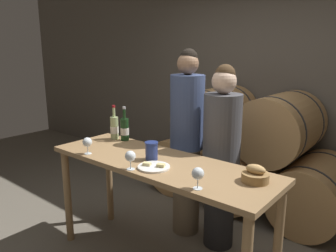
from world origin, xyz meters
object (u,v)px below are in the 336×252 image
(bread_basket, at_px, (255,175))
(wine_glass_left, at_px, (130,157))
(person_right, at_px, (221,157))
(wine_glass_center, at_px, (198,174))
(tasting_table, at_px, (158,176))
(cheese_plate, at_px, (154,167))
(wine_bottle_white, at_px, (114,128))
(blue_crock, at_px, (152,150))
(wine_glass_far_left, at_px, (87,143))
(person_left, at_px, (187,142))
(wine_bottle_red, at_px, (125,129))

(bread_basket, xyz_separation_m, wine_glass_left, (-0.78, -0.36, 0.05))
(person_right, relative_size, wine_glass_center, 11.80)
(tasting_table, relative_size, cheese_plate, 8.04)
(bread_basket, bearing_deg, tasting_table, -173.38)
(wine_bottle_white, distance_m, wine_glass_center, 1.34)
(person_right, bearing_deg, blue_crock, -114.82)
(tasting_table, distance_m, wine_bottle_white, 0.79)
(wine_glass_center, bearing_deg, cheese_plate, 167.72)
(wine_glass_left, xyz_separation_m, wine_glass_center, (0.56, 0.03, 0.00))
(wine_glass_left, relative_size, wine_glass_center, 1.00)
(wine_glass_far_left, bearing_deg, person_left, 64.04)
(cheese_plate, bearing_deg, wine_glass_far_left, -170.97)
(cheese_plate, bearing_deg, wine_glass_center, -12.28)
(wine_bottle_red, height_order, wine_glass_left, wine_bottle_red)
(bread_basket, relative_size, wine_glass_left, 1.28)
(person_right, bearing_deg, tasting_table, -110.89)
(wine_glass_left, bearing_deg, blue_crock, 96.71)
(person_left, distance_m, blue_crock, 0.61)
(person_right, height_order, wine_glass_center, person_right)
(wine_glass_left, height_order, wine_glass_center, same)
(wine_glass_left, bearing_deg, wine_bottle_red, 139.76)
(tasting_table, height_order, wine_bottle_white, wine_bottle_white)
(person_left, bearing_deg, wine_glass_center, -50.16)
(tasting_table, relative_size, wine_glass_left, 13.67)
(tasting_table, height_order, blue_crock, blue_crock)
(wine_glass_center, bearing_deg, tasting_table, 155.94)
(wine_glass_left, bearing_deg, wine_bottle_white, 146.06)
(bread_basket, relative_size, wine_glass_center, 1.28)
(bread_basket, bearing_deg, wine_glass_far_left, -165.85)
(tasting_table, bearing_deg, blue_crock, -166.37)
(person_right, bearing_deg, cheese_plate, -100.71)
(wine_bottle_red, xyz_separation_m, wine_glass_center, (1.15, -0.47, -0.01))
(blue_crock, relative_size, wine_glass_center, 1.01)
(person_right, relative_size, cheese_plate, 6.94)
(bread_basket, bearing_deg, wine_bottle_red, 173.85)
(wine_glass_far_left, bearing_deg, wine_bottle_white, 111.88)
(wine_bottle_red, xyz_separation_m, wine_glass_left, (0.60, -0.50, -0.01))
(wine_glass_center, bearing_deg, wine_glass_left, -176.99)
(cheese_plate, xyz_separation_m, wine_glass_center, (0.45, -0.10, 0.09))
(blue_crock, bearing_deg, bread_basket, 7.08)
(cheese_plate, xyz_separation_m, wine_glass_left, (-0.11, -0.13, 0.09))
(wine_glass_far_left, bearing_deg, wine_glass_center, 0.16)
(person_right, distance_m, wine_bottle_red, 0.93)
(tasting_table, xyz_separation_m, cheese_plate, (0.08, -0.14, 0.14))
(tasting_table, relative_size, wine_bottle_white, 5.83)
(tasting_table, distance_m, person_left, 0.61)
(wine_glass_far_left, distance_m, wine_glass_center, 1.08)
(tasting_table, distance_m, wine_glass_center, 0.63)
(bread_basket, xyz_separation_m, cheese_plate, (-0.67, -0.23, -0.04))
(wine_bottle_white, height_order, bread_basket, wine_bottle_white)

